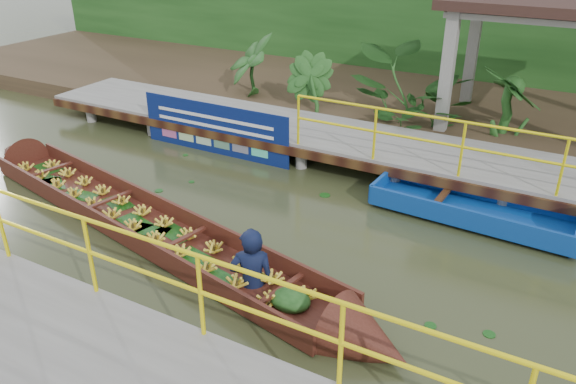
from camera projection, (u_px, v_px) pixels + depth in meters
The scene contains 9 objects.
ground at pixel (279, 238), 9.11m from camera, with size 80.00×80.00×0.00m, color #2B3219.
land_strip at pixel (418, 103), 14.90m from camera, with size 30.00×8.00×0.45m, color #35281A.
far_dock at pixel (362, 143), 11.58m from camera, with size 16.00×2.06×1.66m.
pavilion at pixel (556, 18), 11.51m from camera, with size 4.40×3.00×3.00m.
foliage_backdrop at pixel (451, 20), 16.07m from camera, with size 30.00×0.80×4.00m, color #174014.
vendor_boat at pixel (156, 225), 9.02m from camera, with size 9.93×3.01×2.20m.
moored_blue_boat at pixel (533, 225), 9.15m from camera, with size 4.06×1.27×0.95m.
blue_banner at pixel (214, 129), 12.11m from camera, with size 3.68×0.04×1.15m.
tropical_plants at pixel (497, 100), 11.75m from camera, with size 14.24×1.24×1.55m.
Camera 1 is at (3.89, -6.78, 4.74)m, focal length 35.00 mm.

